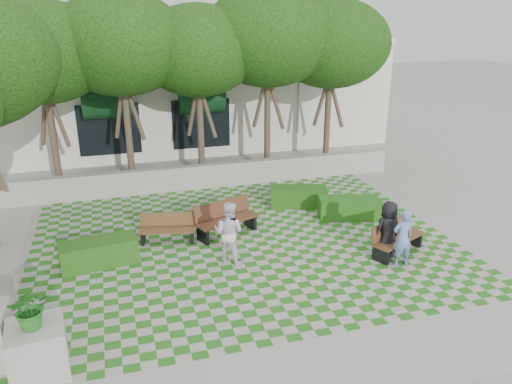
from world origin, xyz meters
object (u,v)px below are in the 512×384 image
object	(u,v)px
bench_east	(396,238)
person_dark	(388,230)
bench_mid	(226,219)
hedge_west	(99,253)
planter_front	(36,340)
bench_west	(168,229)
hedge_east	(349,208)
hedge_midright	(299,197)
person_white	(229,232)
person_blue	(403,238)

from	to	relation	value
bench_east	person_dark	world-z (taller)	person_dark
bench_mid	hedge_west	distance (m)	3.82
planter_front	bench_mid	bearing A→B (deg)	46.43
bench_west	hedge_west	world-z (taller)	bench_west
bench_west	person_dark	world-z (taller)	person_dark
hedge_east	hedge_midright	bearing A→B (deg)	129.35
bench_mid	hedge_east	xyz separation A→B (m)	(4.17, 0.06, -0.15)
bench_east	person_white	size ratio (longest dim) A/B	1.09
planter_front	hedge_east	bearing A→B (deg)	29.65
bench_west	person_white	size ratio (longest dim) A/B	0.97
bench_east	hedge_east	bearing A→B (deg)	68.34
bench_mid	bench_west	size ratio (longest dim) A/B	1.22
hedge_east	hedge_west	size ratio (longest dim) A/B	0.99
bench_east	hedge_west	xyz separation A→B (m)	(-8.02, 1.66, -0.11)
bench_west	hedge_east	size ratio (longest dim) A/B	0.85
planter_front	person_blue	xyz separation A→B (m)	(8.85, 1.80, 0.06)
bench_west	hedge_east	distance (m)	5.93
hedge_east	person_white	size ratio (longest dim) A/B	1.14
planter_front	person_dark	bearing A→B (deg)	14.92
bench_mid	bench_west	distance (m)	1.77
hedge_west	planter_front	bearing A→B (deg)	-104.63
bench_east	person_blue	size ratio (longest dim) A/B	1.18
bench_mid	planter_front	xyz separation A→B (m)	(-4.79, -5.03, 0.25)
bench_east	planter_front	xyz separation A→B (m)	(-9.10, -2.46, 0.28)
hedge_midright	planter_front	xyz separation A→B (m)	(-7.75, -6.56, 0.40)
hedge_midright	person_white	world-z (taller)	person_white
hedge_west	person_blue	distance (m)	8.12
hedge_east	person_dark	bearing A→B (deg)	-95.01
bench_mid	person_dark	distance (m)	4.78
bench_east	planter_front	world-z (taller)	planter_front
person_dark	person_white	world-z (taller)	person_white
person_dark	bench_west	bearing A→B (deg)	-32.30
bench_east	person_blue	world-z (taller)	person_blue
bench_mid	hedge_midright	size ratio (longest dim) A/B	1.06
person_dark	bench_east	bearing A→B (deg)	-166.69
bench_west	person_white	xyz separation A→B (m)	(1.44, -1.71, 0.46)
bench_east	person_white	bearing A→B (deg)	144.99
bench_mid	planter_front	world-z (taller)	planter_front
hedge_west	person_blue	world-z (taller)	person_blue
hedge_east	person_blue	xyz separation A→B (m)	(-0.11, -3.30, 0.45)
hedge_west	person_white	world-z (taller)	person_white
bench_west	person_white	bearing A→B (deg)	-37.60
hedge_midright	person_white	xyz separation A→B (m)	(-3.28, -3.26, 0.53)
hedge_east	person_white	xyz separation A→B (m)	(-4.49, -1.79, 0.52)
hedge_east	person_white	bearing A→B (deg)	-158.20
hedge_east	planter_front	xyz separation A→B (m)	(-8.95, -5.10, 0.39)
planter_front	person_blue	world-z (taller)	planter_front
planter_front	person_white	bearing A→B (deg)	36.48
bench_mid	hedge_east	size ratio (longest dim) A/B	1.04
hedge_east	bench_west	bearing A→B (deg)	-179.19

